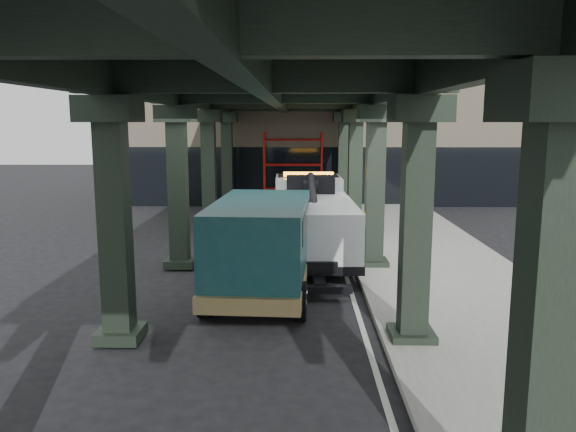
# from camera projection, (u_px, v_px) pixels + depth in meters

# --- Properties ---
(ground) EXTENTS (90.00, 90.00, 0.00)m
(ground) POSITION_uv_depth(u_px,v_px,m) (288.00, 287.00, 15.52)
(ground) COLOR black
(ground) RESTS_ON ground
(sidewalk) EXTENTS (5.00, 40.00, 0.15)m
(sidewalk) POSITION_uv_depth(u_px,v_px,m) (434.00, 267.00, 17.40)
(sidewalk) COLOR gray
(sidewalk) RESTS_ON ground
(lane_stripe) EXTENTS (0.12, 38.00, 0.01)m
(lane_stripe) POSITION_uv_depth(u_px,v_px,m) (344.00, 268.00, 17.46)
(lane_stripe) COLOR silver
(lane_stripe) RESTS_ON ground
(viaduct) EXTENTS (7.40, 32.00, 6.40)m
(viaduct) POSITION_uv_depth(u_px,v_px,m) (276.00, 89.00, 16.59)
(viaduct) COLOR black
(viaduct) RESTS_ON ground
(building) EXTENTS (22.00, 10.00, 8.00)m
(building) POSITION_uv_depth(u_px,v_px,m) (326.00, 130.00, 34.54)
(building) COLOR #C6B793
(building) RESTS_ON ground
(scaffolding) EXTENTS (3.08, 0.88, 4.00)m
(scaffolding) POSITION_uv_depth(u_px,v_px,m) (293.00, 168.00, 29.61)
(scaffolding) COLOR red
(scaffolding) RESTS_ON ground
(tow_truck) EXTENTS (2.79, 8.70, 2.83)m
(tow_truck) POSITION_uv_depth(u_px,v_px,m) (311.00, 215.00, 19.04)
(tow_truck) COLOR black
(tow_truck) RESTS_ON ground
(towed_van) EXTENTS (2.82, 6.37, 2.53)m
(towed_van) POSITION_uv_depth(u_px,v_px,m) (263.00, 243.00, 14.73)
(towed_van) COLOR #134245
(towed_van) RESTS_ON ground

